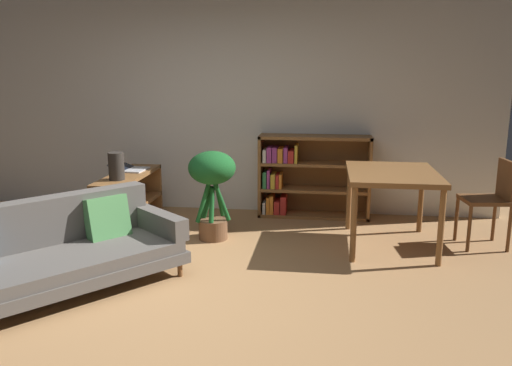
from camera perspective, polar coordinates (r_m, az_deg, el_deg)
The scene contains 10 objects.
ground_plane at distance 4.33m, azimuth -10.38°, elevation -12.00°, with size 8.16×8.16×0.00m, color #A87A4C.
back_wall_panel at distance 6.58m, azimuth -3.55°, elevation 8.70°, with size 6.80×0.10×2.70m, color silver.
fabric_couch at distance 4.54m, azimuth -22.06°, elevation -7.07°, with size 2.00×2.13×0.73m.
media_console at distance 6.00m, azimuth -13.80°, elevation -2.07°, with size 0.37×1.25×0.64m.
open_laptop at distance 6.14m, azimuth -13.63°, elevation 1.59°, with size 0.41×0.35×0.08m.
desk_speaker at distance 5.62m, azimuth -15.14°, elevation 1.80°, with size 0.16×0.16×0.29m.
potted_floor_plant at distance 5.43m, azimuth -4.85°, elevation 0.30°, with size 0.50×0.50×0.95m.
dining_table at distance 5.36m, azimuth 14.76°, elevation 0.35°, with size 0.88×1.14×0.78m.
dining_chair_near at distance 5.72m, azimuth 24.52°, elevation -1.42°, with size 0.47×0.43×0.89m.
bookshelf at distance 6.37m, azimuth 5.57°, elevation 0.79°, with size 1.34×0.35×1.00m.
Camera 1 is at (1.27, -3.74, 1.78)m, focal length 36.30 mm.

